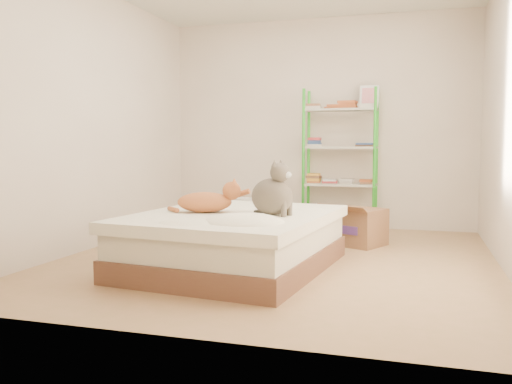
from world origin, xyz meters
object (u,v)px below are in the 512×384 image
at_px(shelf_unit, 341,159).
at_px(white_bin, 241,212).
at_px(bed, 234,241).
at_px(grey_cat, 272,188).
at_px(orange_cat, 205,199).
at_px(cardboard_box, 355,226).

relative_size(shelf_unit, white_bin, 4.50).
bearing_deg(bed, grey_cat, -1.09).
height_order(orange_cat, white_bin, orange_cat).
bearing_deg(cardboard_box, shelf_unit, 132.37).
relative_size(orange_cat, grey_cat, 1.25).
bearing_deg(cardboard_box, white_bin, 174.42).
height_order(orange_cat, cardboard_box, orange_cat).
bearing_deg(shelf_unit, grey_cat, -95.26).
height_order(shelf_unit, white_bin, shelf_unit).
height_order(cardboard_box, white_bin, cardboard_box).
xyz_separation_m(cardboard_box, white_bin, (-1.55, 0.94, -0.01)).
relative_size(orange_cat, cardboard_box, 0.77).
xyz_separation_m(bed, cardboard_box, (0.85, 1.38, -0.04)).
bearing_deg(white_bin, bed, -73.11).
bearing_deg(shelf_unit, orange_cat, -108.60).
relative_size(grey_cat, shelf_unit, 0.25).
bearing_deg(cardboard_box, bed, -96.03).
distance_m(shelf_unit, cardboard_box, 1.22).
height_order(grey_cat, cardboard_box, grey_cat).
relative_size(orange_cat, white_bin, 1.39).
xyz_separation_m(bed, orange_cat, (-0.25, -0.04, 0.34)).
relative_size(bed, white_bin, 5.15).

